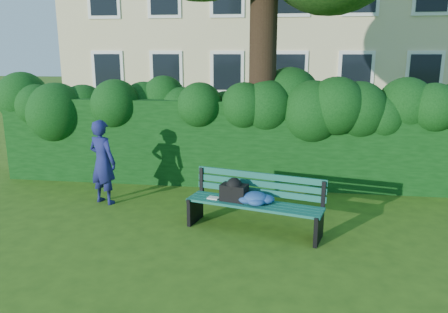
# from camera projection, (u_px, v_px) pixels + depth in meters

# --- Properties ---
(ground) EXTENTS (80.00, 80.00, 0.00)m
(ground) POSITION_uv_depth(u_px,v_px,m) (219.00, 219.00, 7.45)
(ground) COLOR #315315
(ground) RESTS_ON ground
(hedge) EXTENTS (10.00, 1.00, 1.80)m
(hedge) POSITION_uv_depth(u_px,v_px,m) (234.00, 141.00, 9.36)
(hedge) COLOR black
(hedge) RESTS_ON ground
(park_bench) EXTENTS (2.22, 1.08, 0.89)m
(park_bench) POSITION_uv_depth(u_px,v_px,m) (251.00, 199.00, 6.89)
(park_bench) COLOR #105046
(park_bench) RESTS_ON ground
(man_reading) EXTENTS (0.67, 0.56, 1.58)m
(man_reading) POSITION_uv_depth(u_px,v_px,m) (103.00, 162.00, 8.07)
(man_reading) COLOR navy
(man_reading) RESTS_ON ground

